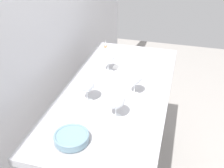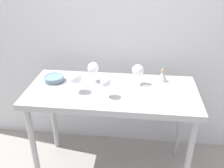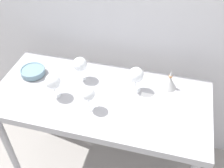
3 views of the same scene
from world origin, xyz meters
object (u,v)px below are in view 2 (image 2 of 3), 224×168
object	(u,v)px
wine_glass_near_center	(106,82)
tasting_sheet_lower	(115,87)
tasting_bowl	(54,78)
wine_glass_far_right	(138,71)
tasting_sheet_upper	(151,91)
wine_glass_far_left	(93,68)
wine_glass_near_left	(76,78)
decanter_funnel	(162,76)

from	to	relation	value
wine_glass_near_center	tasting_sheet_lower	bearing A→B (deg)	70.62
tasting_sheet_lower	tasting_bowl	distance (m)	0.54
wine_glass_far_right	tasting_sheet_upper	distance (m)	0.21
wine_glass_near_center	wine_glass_far_left	bearing A→B (deg)	119.44
wine_glass_near_left	tasting_sheet_lower	bearing A→B (deg)	20.04
wine_glass_far_right	wine_glass_near_center	xyz separation A→B (m)	(-0.24, -0.23, -0.00)
wine_glass_far_right	wine_glass_near_left	size ratio (longest dim) A/B	1.04
wine_glass_far_left	wine_glass_near_center	xyz separation A→B (m)	(0.14, -0.25, 0.00)
wine_glass_far_left	tasting_sheet_upper	bearing A→B (deg)	-15.28
wine_glass_near_left	decanter_funnel	world-z (taller)	wine_glass_near_left
tasting_bowl	wine_glass_far_right	bearing A→B (deg)	2.02
tasting_sheet_upper	wine_glass_far_right	bearing A→B (deg)	137.15
wine_glass_far_left	tasting_bowl	size ratio (longest dim) A/B	1.01
wine_glass_far_left	wine_glass_near_left	distance (m)	0.23
decanter_funnel	tasting_sheet_lower	bearing A→B (deg)	-158.97
wine_glass_near_center	tasting_sheet_upper	bearing A→B (deg)	17.92
wine_glass_far_left	tasting_sheet_lower	size ratio (longest dim) A/B	0.77
tasting_sheet_upper	wine_glass_far_left	bearing A→B (deg)	167.17
wine_glass_far_right	tasting_sheet_lower	distance (m)	0.23
wine_glass_far_right	tasting_bowl	xyz separation A→B (m)	(-0.72, -0.03, -0.10)
tasting_sheet_upper	tasting_sheet_lower	bearing A→B (deg)	173.48
tasting_sheet_lower	decanter_funnel	world-z (taller)	decanter_funnel
wine_glass_far_right	tasting_bowl	size ratio (longest dim) A/B	1.04
wine_glass_far_right	tasting_sheet_lower	size ratio (longest dim) A/B	0.79
wine_glass_near_left	tasting_sheet_upper	xyz separation A→B (m)	(0.60, 0.06, -0.12)
tasting_sheet_upper	decanter_funnel	size ratio (longest dim) A/B	1.40
wine_glass_far_left	tasting_sheet_upper	world-z (taller)	wine_glass_far_left
tasting_sheet_lower	wine_glass_far_left	bearing A→B (deg)	-166.34
wine_glass_near_center	tasting_bowl	size ratio (longest dim) A/B	0.98
wine_glass_near_left	tasting_sheet_lower	world-z (taller)	wine_glass_near_left
wine_glass_near_center	wine_glass_near_left	bearing A→B (deg)	168.27
wine_glass_far_left	tasting_sheet_upper	xyz separation A→B (m)	(0.50, -0.14, -0.12)
tasting_sheet_upper	tasting_bowl	xyz separation A→B (m)	(-0.84, 0.09, 0.02)
wine_glass_far_right	tasting_sheet_lower	bearing A→B (deg)	-158.59
tasting_bowl	decanter_funnel	world-z (taller)	decanter_funnel
wine_glass_near_left	tasting_sheet_lower	xyz separation A→B (m)	(0.30, 0.11, -0.12)
wine_glass_near_center	wine_glass_near_left	distance (m)	0.25
tasting_sheet_upper	tasting_sheet_lower	distance (m)	0.30
wine_glass_near_left	tasting_sheet_upper	bearing A→B (deg)	6.04
wine_glass_far_right	decanter_funnel	world-z (taller)	wine_glass_far_right
wine_glass_far_left	wine_glass_far_right	world-z (taller)	wine_glass_far_right
decanter_funnel	tasting_bowl	bearing A→B (deg)	-173.53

